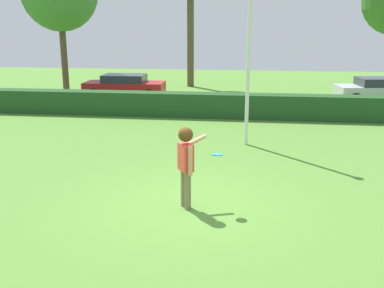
# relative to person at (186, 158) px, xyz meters

# --- Properties ---
(ground_plane) EXTENTS (60.00, 60.00, 0.00)m
(ground_plane) POSITION_rel_person_xyz_m (0.05, 0.16, -1.11)
(ground_plane) COLOR #558933
(person) EXTENTS (0.59, 0.79, 1.78)m
(person) POSITION_rel_person_xyz_m (0.00, 0.00, 0.00)
(person) COLOR #7D724F
(person) RESTS_ON ground
(frisbee) EXTENTS (0.23, 0.23, 0.04)m
(frisbee) POSITION_rel_person_xyz_m (0.65, 0.05, 0.08)
(frisbee) COLOR #268CE5
(lamppost) EXTENTS (0.24, 0.24, 6.50)m
(lamppost) POSITION_rel_person_xyz_m (1.19, 5.46, 2.46)
(lamppost) COLOR silver
(lamppost) RESTS_ON ground
(hedge_row) EXTENTS (22.14, 0.90, 1.01)m
(hedge_row) POSITION_rel_person_xyz_m (0.05, 9.80, -0.61)
(hedge_row) COLOR #204920
(hedge_row) RESTS_ON ground
(parked_car_red) EXTENTS (4.26, 1.93, 1.25)m
(parked_car_red) POSITION_rel_person_xyz_m (-5.40, 14.30, -0.42)
(parked_car_red) COLOR #B21E1E
(parked_car_red) RESTS_ON ground
(parked_car_silver) EXTENTS (4.38, 2.23, 1.25)m
(parked_car_silver) POSITION_rel_person_xyz_m (7.71, 14.52, -0.42)
(parked_car_silver) COLOR #B7B7BC
(parked_car_silver) RESTS_ON ground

